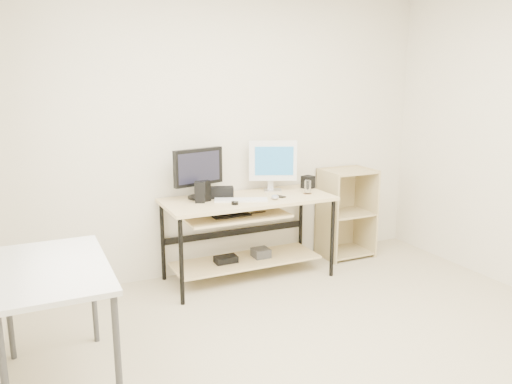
{
  "coord_description": "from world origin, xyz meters",
  "views": [
    {
      "loc": [
        -1.76,
        -2.26,
        1.76
      ],
      "look_at": [
        -0.09,
        1.3,
        0.88
      ],
      "focal_mm": 35.0,
      "sensor_mm": 36.0,
      "label": 1
    }
  ],
  "objects": [
    {
      "name": "volume_puck",
      "position": [
        -0.2,
        1.48,
        0.76
      ],
      "size": [
        0.08,
        0.08,
        0.02
      ],
      "primitive_type": "cylinder",
      "rotation": [
        0.0,
        0.0,
        0.39
      ],
      "color": "black",
      "rests_on": "desk"
    },
    {
      "name": "desk",
      "position": [
        -0.03,
        1.66,
        0.54
      ],
      "size": [
        1.5,
        0.65,
        0.75
      ],
      "color": "beige",
      "rests_on": "ground"
    },
    {
      "name": "drinking_glass",
      "position": [
        0.56,
        1.57,
        0.82
      ],
      "size": [
        0.07,
        0.07,
        0.12
      ],
      "primitive_type": "cylinder",
      "rotation": [
        0.0,
        0.0,
        0.1
      ],
      "color": "white",
      "rests_on": "coaster"
    },
    {
      "name": "white_imac",
      "position": [
        0.33,
        1.82,
        1.02
      ],
      "size": [
        0.43,
        0.21,
        0.47
      ],
      "rotation": [
        0.0,
        0.0,
        -0.4
      ],
      "color": "silver",
      "rests_on": "desk"
    },
    {
      "name": "center_speaker",
      "position": [
        -0.21,
        1.75,
        0.8
      ],
      "size": [
        0.22,
        0.14,
        0.1
      ],
      "primitive_type": "cube",
      "rotation": [
        0.0,
        0.0,
        -0.28
      ],
      "color": "black",
      "rests_on": "desk"
    },
    {
      "name": "shelf_unit",
      "position": [
        1.15,
        1.82,
        0.45
      ],
      "size": [
        0.5,
        0.4,
        0.9
      ],
      "color": "tan",
      "rests_on": "ground"
    },
    {
      "name": "audio_controller",
      "position": [
        -0.39,
        1.7,
        0.84
      ],
      "size": [
        0.1,
        0.07,
        0.18
      ],
      "primitive_type": "cube",
      "rotation": [
        0.0,
        0.0,
        0.14
      ],
      "color": "black",
      "rests_on": "desk"
    },
    {
      "name": "room",
      "position": [
        -0.14,
        0.04,
        1.32
      ],
      "size": [
        4.01,
        4.01,
        2.62
      ],
      "color": "beige",
      "rests_on": "ground"
    },
    {
      "name": "speaker_right",
      "position": [
        0.69,
        1.79,
        0.81
      ],
      "size": [
        0.12,
        0.12,
        0.12
      ],
      "primitive_type": "cube",
      "rotation": [
        0.0,
        0.0,
        0.29
      ],
      "color": "black",
      "rests_on": "desk"
    },
    {
      "name": "mouse",
      "position": [
        0.19,
        1.51,
        0.77
      ],
      "size": [
        0.1,
        0.13,
        0.04
      ],
      "primitive_type": "ellipsoid",
      "rotation": [
        0.0,
        0.0,
        -0.42
      ],
      "color": "#ACACB1",
      "rests_on": "desk"
    },
    {
      "name": "smartphone",
      "position": [
        0.27,
        1.57,
        0.75
      ],
      "size": [
        0.09,
        0.12,
        0.01
      ],
      "primitive_type": "cube",
      "rotation": [
        0.0,
        0.0,
        0.32
      ],
      "color": "black",
      "rests_on": "desk"
    },
    {
      "name": "speaker_left",
      "position": [
        -0.44,
        1.67,
        0.84
      ],
      "size": [
        0.12,
        0.12,
        0.18
      ],
      "rotation": [
        0.0,
        0.0,
        -0.4
      ],
      "color": "black",
      "rests_on": "desk"
    },
    {
      "name": "side_table",
      "position": [
        -1.68,
        0.6,
        0.67
      ],
      "size": [
        0.6,
        1.0,
        0.75
      ],
      "color": "white",
      "rests_on": "ground"
    },
    {
      "name": "keyboard",
      "position": [
        -0.1,
        1.58,
        0.76
      ],
      "size": [
        0.47,
        0.29,
        0.02
      ],
      "primitive_type": "cube",
      "rotation": [
        0.0,
        0.0,
        -0.39
      ],
      "color": "white",
      "rests_on": "desk"
    },
    {
      "name": "black_monitor",
      "position": [
        -0.4,
        1.82,
        1.0
      ],
      "size": [
        0.48,
        0.2,
        0.44
      ],
      "rotation": [
        0.0,
        0.0,
        0.27
      ],
      "color": "black",
      "rests_on": "desk"
    },
    {
      "name": "coaster",
      "position": [
        0.56,
        1.57,
        0.75
      ],
      "size": [
        0.08,
        0.08,
        0.01
      ],
      "primitive_type": "cylinder",
      "rotation": [
        0.0,
        0.0,
        0.1
      ],
      "color": "olive",
      "rests_on": "desk"
    }
  ]
}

